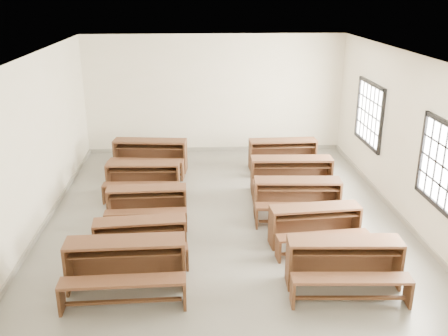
{
  "coord_description": "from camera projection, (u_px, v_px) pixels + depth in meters",
  "views": [
    {
      "loc": [
        -0.55,
        -9.16,
        4.32
      ],
      "look_at": [
        0.0,
        0.0,
        1.0
      ],
      "focal_mm": 40.0,
      "sensor_mm": 36.0,
      "label": 1
    }
  ],
  "objects": [
    {
      "name": "desk_set_0",
      "position": [
        126.0,
        262.0,
        7.44
      ],
      "size": [
        1.79,
        0.95,
        0.8
      ],
      "rotation": [
        0.0,
        0.0,
        0.02
      ],
      "color": "brown",
      "rests_on": "ground"
    },
    {
      "name": "desk_set_6",
      "position": [
        315.0,
        223.0,
        8.78
      ],
      "size": [
        1.66,
        0.96,
        0.72
      ],
      "rotation": [
        0.0,
        0.0,
        0.08
      ],
      "color": "brown",
      "rests_on": "ground"
    },
    {
      "name": "desk_set_5",
      "position": [
        344.0,
        260.0,
        7.52
      ],
      "size": [
        1.76,
        0.99,
        0.77
      ],
      "rotation": [
        0.0,
        0.0,
        -0.06
      ],
      "color": "brown",
      "rests_on": "ground"
    },
    {
      "name": "room",
      "position": [
        229.0,
        111.0,
        9.37
      ],
      "size": [
        8.5,
        8.5,
        3.2
      ],
      "color": "slate",
      "rests_on": "ground"
    },
    {
      "name": "desk_set_1",
      "position": [
        140.0,
        237.0,
        8.34
      ],
      "size": [
        1.59,
        0.91,
        0.69
      ],
      "rotation": [
        0.0,
        0.0,
        0.08
      ],
      "color": "brown",
      "rests_on": "ground"
    },
    {
      "name": "desk_set_8",
      "position": [
        292.0,
        173.0,
        11.02
      ],
      "size": [
        1.82,
        1.0,
        0.8
      ],
      "rotation": [
        0.0,
        0.0,
        -0.04
      ],
      "color": "brown",
      "rests_on": "ground"
    },
    {
      "name": "desk_set_7",
      "position": [
        297.0,
        196.0,
        9.87
      ],
      "size": [
        1.76,
        0.99,
        0.77
      ],
      "rotation": [
        0.0,
        0.0,
        -0.06
      ],
      "color": "brown",
      "rests_on": "ground"
    },
    {
      "name": "desk_set_4",
      "position": [
        150.0,
        154.0,
        12.31
      ],
      "size": [
        1.88,
        1.13,
        0.8
      ],
      "rotation": [
        0.0,
        0.0,
        -0.12
      ],
      "color": "brown",
      "rests_on": "ground"
    },
    {
      "name": "desk_set_3",
      "position": [
        143.0,
        176.0,
        10.96
      ],
      "size": [
        1.62,
        0.89,
        0.72
      ],
      "rotation": [
        0.0,
        0.0,
        -0.04
      ],
      "color": "brown",
      "rests_on": "ground"
    },
    {
      "name": "desk_set_9",
      "position": [
        283.0,
        152.0,
        12.5
      ],
      "size": [
        1.7,
        0.91,
        0.75
      ],
      "rotation": [
        0.0,
        0.0,
        0.02
      ],
      "color": "brown",
      "rests_on": "ground"
    },
    {
      "name": "desk_set_2",
      "position": [
        147.0,
        202.0,
        9.68
      ],
      "size": [
        1.55,
        0.83,
        0.69
      ],
      "rotation": [
        0.0,
        0.0,
        0.02
      ],
      "color": "brown",
      "rests_on": "ground"
    }
  ]
}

